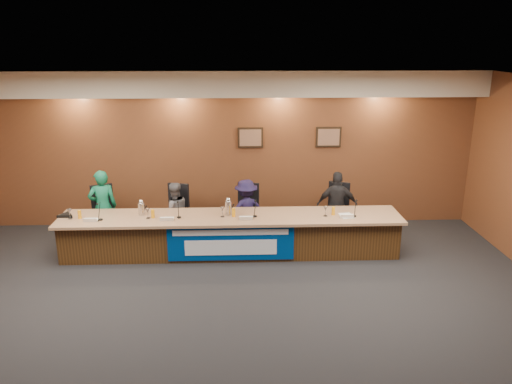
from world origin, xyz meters
TOP-DOWN VIEW (x-y plane):
  - floor at (0.00, 0.00)m, footprint 10.00×10.00m
  - ceiling at (0.00, 0.00)m, footprint 10.00×8.00m
  - wall_back at (0.00, 4.00)m, footprint 10.00×0.04m
  - soffit at (0.00, 3.75)m, footprint 10.00×0.50m
  - dais_body at (0.00, 2.40)m, footprint 6.00×0.80m
  - dais_top at (0.00, 2.35)m, footprint 6.10×0.95m
  - banner at (0.00, 1.99)m, footprint 2.20×0.02m
  - banner_text_upper at (0.00, 1.97)m, footprint 2.00×0.01m
  - banner_text_lower at (0.00, 1.97)m, footprint 1.60×0.01m
  - wall_photo_left at (0.40, 3.97)m, footprint 0.52×0.04m
  - wall_photo_right at (2.00, 3.97)m, footprint 0.52×0.04m
  - panelist_a at (-2.44, 3.03)m, footprint 0.60×0.49m
  - panelist_b at (-1.09, 3.03)m, footprint 0.69×0.61m
  - panelist_c at (0.29, 3.03)m, footprint 0.90×0.69m
  - panelist_d at (2.05, 3.03)m, footprint 0.83×0.41m
  - office_chair_a at (-2.44, 3.13)m, footprint 0.63×0.63m
  - office_chair_b at (-1.09, 3.13)m, footprint 0.59×0.59m
  - office_chair_c at (0.29, 3.13)m, footprint 0.58×0.58m
  - office_chair_d at (2.05, 3.13)m, footprint 0.64×0.64m
  - nameplate_a at (-2.42, 2.12)m, footprint 0.24×0.08m
  - microphone_a at (-2.27, 2.22)m, footprint 0.07×0.07m
  - juice_glass_a at (-2.65, 2.32)m, footprint 0.06×0.06m
  - water_glass_a at (-2.82, 2.30)m, footprint 0.08×0.08m
  - nameplate_b at (-1.11, 2.12)m, footprint 0.24×0.08m
  - microphone_b at (-0.91, 2.28)m, footprint 0.07×0.07m
  - juice_glass_b at (-1.37, 2.30)m, footprint 0.06×0.06m
  - water_glass_b at (-1.45, 2.28)m, footprint 0.08×0.08m
  - nameplate_c at (0.27, 2.11)m, footprint 0.24×0.08m
  - microphone_c at (0.43, 2.29)m, footprint 0.07×0.07m
  - juice_glass_c at (0.05, 2.31)m, footprint 0.06×0.06m
  - water_glass_c at (-0.15, 2.30)m, footprint 0.08×0.08m
  - nameplate_d at (2.05, 2.14)m, footprint 0.24×0.08m
  - microphone_d at (2.20, 2.23)m, footprint 0.07×0.07m
  - juice_glass_d at (1.84, 2.33)m, footprint 0.06×0.06m
  - water_glass_d at (1.69, 2.27)m, footprint 0.08×0.08m
  - carafe_left at (-1.59, 2.45)m, footprint 0.12×0.12m
  - carafe_mid at (-0.04, 2.42)m, footprint 0.12×0.12m
  - speakerphone at (-2.93, 2.42)m, footprint 0.32×0.32m
  - paper_stack at (2.07, 2.27)m, footprint 0.26×0.33m

SIDE VIEW (x-z plane):
  - floor at x=0.00m, z-range 0.00..0.00m
  - banner_text_lower at x=0.00m, z-range 0.16..0.44m
  - dais_body at x=0.00m, z-range 0.00..0.70m
  - banner at x=0.00m, z-range 0.05..0.71m
  - office_chair_a at x=-2.44m, z-range 0.44..0.52m
  - office_chair_b at x=-1.09m, z-range 0.44..0.52m
  - office_chair_c at x=0.29m, z-range 0.44..0.52m
  - office_chair_d at x=2.05m, z-range 0.44..0.52m
  - banner_text_upper at x=0.00m, z-range 0.53..0.63m
  - panelist_b at x=-1.09m, z-range 0.00..1.18m
  - panelist_c at x=0.29m, z-range 0.00..1.22m
  - panelist_d at x=2.05m, z-range 0.00..1.36m
  - panelist_a at x=-2.44m, z-range 0.00..1.44m
  - dais_top at x=0.00m, z-range 0.70..0.75m
  - paper_stack at x=2.07m, z-range 0.75..0.76m
  - microphone_a at x=-2.27m, z-range 0.75..0.77m
  - microphone_b at x=-0.91m, z-range 0.75..0.77m
  - microphone_c at x=0.43m, z-range 0.75..0.77m
  - microphone_d at x=2.20m, z-range 0.75..0.77m
  - speakerphone at x=-2.93m, z-range 0.75..0.80m
  - nameplate_a at x=-2.42m, z-range 0.74..0.85m
  - nameplate_b at x=-1.11m, z-range 0.74..0.85m
  - nameplate_c at x=0.27m, z-range 0.74..0.85m
  - nameplate_d at x=2.05m, z-range 0.74..0.85m
  - juice_glass_a at x=-2.65m, z-range 0.75..0.90m
  - juice_glass_b at x=-1.37m, z-range 0.75..0.90m
  - juice_glass_c at x=0.05m, z-range 0.75..0.90m
  - juice_glass_d at x=1.84m, z-range 0.75..0.90m
  - water_glass_a at x=-2.82m, z-range 0.75..0.93m
  - water_glass_b at x=-1.45m, z-range 0.75..0.93m
  - water_glass_c at x=-0.15m, z-range 0.75..0.93m
  - water_glass_d at x=1.69m, z-range 0.75..0.93m
  - carafe_left at x=-1.59m, z-range 0.75..0.98m
  - carafe_mid at x=-0.04m, z-range 0.75..1.01m
  - wall_back at x=0.00m, z-range 0.00..3.20m
  - wall_photo_left at x=0.40m, z-range 1.64..2.06m
  - wall_photo_right at x=2.00m, z-range 1.64..2.06m
  - soffit at x=0.00m, z-range 2.70..3.20m
  - ceiling at x=0.00m, z-range 3.18..3.22m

